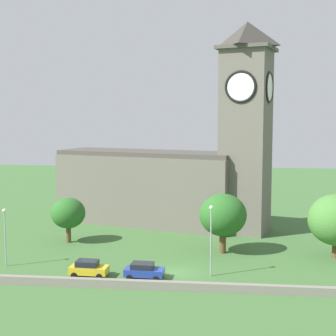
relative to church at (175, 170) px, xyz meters
name	(u,v)px	position (x,y,z in m)	size (l,w,h in m)	color
ground_plane	(186,239)	(2.46, -8.90, -8.78)	(200.00, 200.00, 0.00)	#3D6633
church	(175,170)	(0.00, 0.00, 0.00)	(35.28, 18.21, 30.74)	#666056
quay_barrier	(171,286)	(2.46, -29.41, -8.34)	(58.64, 0.70, 0.88)	gray
car_yellow	(89,268)	(-6.87, -26.14, -7.89)	(4.15, 2.30, 1.76)	gold
car_blue	(144,270)	(-0.85, -26.07, -7.94)	(4.25, 2.44, 1.66)	#233D9E
streetlamp_west_end	(5,228)	(-17.31, -23.63, -4.27)	(0.44, 0.44, 6.72)	#9EA0A5
streetlamp_west_mid	(211,230)	(6.21, -24.60, -3.70)	(0.44, 0.44, 7.72)	#9EA0A5
tree_churchyard	(223,215)	(7.50, -15.32, -3.93)	(5.93, 5.93, 7.55)	brown
tree_riverside_west	(68,213)	(-13.48, -12.31, -4.73)	(4.66, 4.66, 6.18)	brown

